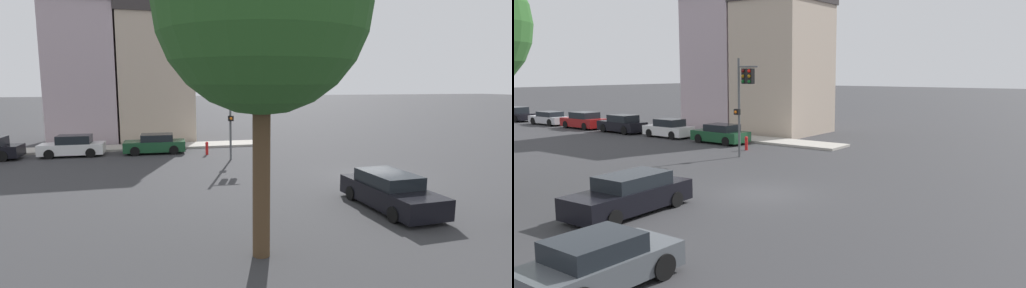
% 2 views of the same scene
% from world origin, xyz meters
% --- Properties ---
extents(ground_plane, '(300.00, 300.00, 0.00)m').
position_xyz_m(ground_plane, '(0.00, 0.00, 0.00)').
color(ground_plane, '#333335').
extents(sidewalk_strip, '(2.58, 60.00, 0.16)m').
position_xyz_m(sidewalk_strip, '(13.05, 32.90, 0.08)').
color(sidewalk_strip, '#ADA89E').
rests_on(sidewalk_strip, ground_plane).
extents(rowhouse_backdrop, '(7.88, 11.82, 12.51)m').
position_xyz_m(rowhouse_backdrop, '(18.26, 13.95, 6.05)').
color(rowhouse_backdrop, '#BCA893').
rests_on(rowhouse_backdrop, ground_plane).
extents(traffic_signal, '(0.54, 1.62, 5.92)m').
position_xyz_m(traffic_signal, '(6.52, 6.07, 4.11)').
color(traffic_signal, '#515456').
rests_on(traffic_signal, ground_plane).
extents(crossing_car_0, '(4.87, 2.15, 1.43)m').
position_xyz_m(crossing_car_0, '(-5.16, 2.24, 0.68)').
color(crossing_car_0, black).
rests_on(crossing_car_0, ground_plane).
extents(crossing_car_1, '(3.81, 1.95, 1.31)m').
position_xyz_m(crossing_car_1, '(-9.86, -2.36, 0.63)').
color(crossing_car_1, '#4C5156').
rests_on(crossing_car_1, ground_plane).
extents(parked_car_0, '(2.05, 4.31, 1.38)m').
position_xyz_m(parked_car_0, '(10.42, 11.29, 0.66)').
color(parked_car_0, '#194728').
rests_on(parked_car_0, ground_plane).
extents(parked_car_1, '(1.87, 4.20, 1.46)m').
position_xyz_m(parked_car_1, '(10.55, 16.80, 0.68)').
color(parked_car_1, silver).
rests_on(parked_car_1, ground_plane).
extents(parked_car_2, '(2.00, 4.71, 1.52)m').
position_xyz_m(parked_car_2, '(10.38, 22.20, 0.72)').
color(parked_car_2, black).
rests_on(parked_car_2, ground_plane).
extents(parked_car_3, '(2.02, 4.64, 1.50)m').
position_xyz_m(parked_car_3, '(10.45, 27.68, 0.71)').
color(parked_car_3, maroon).
rests_on(parked_car_3, ground_plane).
extents(parked_car_4, '(1.83, 4.61, 1.29)m').
position_xyz_m(parked_car_4, '(10.47, 33.27, 0.63)').
color(parked_car_4, '#B7B7BC').
rests_on(parked_car_4, ground_plane).
extents(parked_car_5, '(1.95, 4.72, 1.49)m').
position_xyz_m(parked_car_5, '(10.51, 39.60, 0.70)').
color(parked_car_5, black).
rests_on(parked_car_5, ground_plane).
extents(fire_hydrant, '(0.22, 0.22, 0.92)m').
position_xyz_m(fire_hydrant, '(8.90, 7.77, 0.49)').
color(fire_hydrant, red).
rests_on(fire_hydrant, ground_plane).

